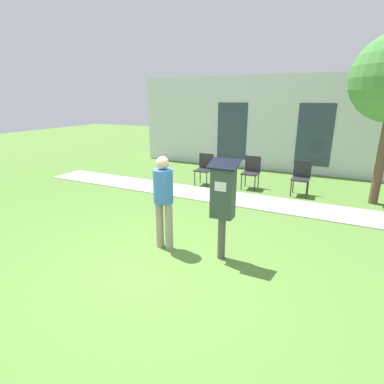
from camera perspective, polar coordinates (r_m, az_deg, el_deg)
ground_plane at (r=4.68m, az=-5.66°, el=-14.17°), size 40.00×40.00×0.00m
sidewalk at (r=7.67m, az=8.50°, el=-1.28°), size 12.00×1.10×0.02m
building_facade at (r=10.89m, az=15.04°, el=12.38°), size 10.00×0.26×3.20m
parking_meter at (r=4.52m, az=5.90°, el=-1.06°), size 0.44×0.31×1.59m
person_standing at (r=4.88m, az=-5.46°, el=-0.73°), size 0.32×0.32×1.58m
outdoor_chair_left at (r=8.81m, az=2.44°, el=4.86°), size 0.44×0.44×0.90m
outdoor_chair_middle at (r=8.59m, az=11.26°, el=4.20°), size 0.44×0.44×0.90m
outdoor_chair_right at (r=8.32m, az=20.10°, el=3.04°), size 0.44×0.44×0.90m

